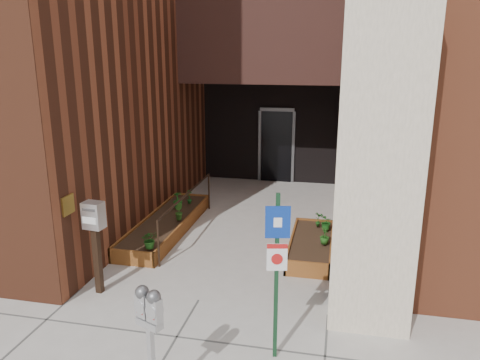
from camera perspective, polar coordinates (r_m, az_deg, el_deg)
The scene contains 15 objects.
ground at distance 7.60m, azimuth -5.09°, elevation -14.40°, with size 80.00×80.00×0.00m, color #9E9991.
architecture at distance 13.41m, azimuth 2.90°, elevation 20.55°, with size 20.00×14.60×10.00m.
planter_left at distance 10.33m, azimuth -8.92°, elevation -5.41°, with size 0.90×3.60×0.30m.
planter_right at distance 9.23m, azimuth 8.67°, elevation -7.97°, with size 0.80×2.20×0.30m.
handrail at distance 9.91m, azimuth -6.47°, elevation -2.45°, with size 0.04×3.34×0.90m.
parking_meter at distance 5.14m, azimuth -11.02°, elevation -16.00°, with size 0.33×0.23×1.44m.
sign_post at distance 5.72m, azimuth 4.51°, elevation -9.72°, with size 0.29×0.10×2.18m.
payment_dropbox at distance 7.68m, azimuth -17.30°, elevation -5.63°, with size 0.33×0.26×1.53m.
shrub_left_a at distance 8.72m, azimuth -10.93°, elevation -7.12°, with size 0.30×0.30×0.34m, color #1E5518.
shrub_left_b at distance 10.06m, azimuth -7.52°, elevation -3.84°, with size 0.19×0.19×0.35m, color #265418.
shrub_left_c at distance 10.82m, azimuth -7.60°, elevation -2.39°, with size 0.21×0.21×0.38m, color #1C5F1B.
shrub_left_d at distance 11.07m, azimuth -6.22°, elevation -2.00°, with size 0.19×0.19×0.35m, color #175219.
shrub_right_a at distance 8.90m, azimuth 10.28°, elevation -6.69°, with size 0.18×0.18×0.32m, color #1F5117.
shrub_right_b at distance 9.73m, azimuth 9.53°, elevation -4.72°, with size 0.16×0.16×0.31m, color #1B5117.
shrub_right_c at distance 9.57m, azimuth 10.45°, elevation -5.10°, with size 0.28×0.28×0.32m, color #1B5E1B.
Camera 1 is at (2.03, -6.28, 3.76)m, focal length 35.00 mm.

